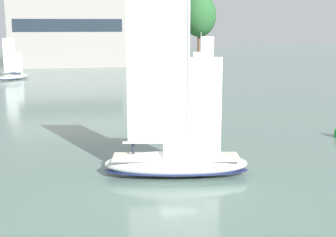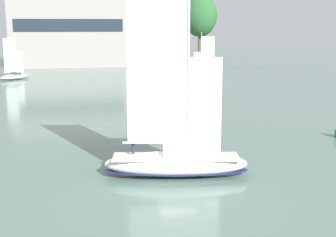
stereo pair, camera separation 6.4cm
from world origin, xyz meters
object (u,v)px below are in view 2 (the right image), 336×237
at_px(tree_shore_center, 200,16).
at_px(sailboat_main, 176,160).
at_px(sailboat_moored_near_marina, 15,76).
at_px(sailboat_moored_mid_channel, 203,76).

xyz_separation_m(tree_shore_center, sailboat_main, (-25.96, -91.42, -11.96)).
relative_size(tree_shore_center, sailboat_moored_near_marina, 2.07).
distance_m(tree_shore_center, sailboat_moored_mid_channel, 37.28).
height_order(sailboat_main, sailboat_moored_mid_channel, sailboat_main).
height_order(tree_shore_center, sailboat_moored_mid_channel, tree_shore_center).
bearing_deg(tree_shore_center, sailboat_moored_near_marina, -150.11).
distance_m(sailboat_main, sailboat_moored_near_marina, 68.30).
relative_size(sailboat_main, sailboat_moored_near_marina, 1.59).
bearing_deg(tree_shore_center, sailboat_main, -105.85).
bearing_deg(sailboat_main, tree_shore_center, 74.15).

